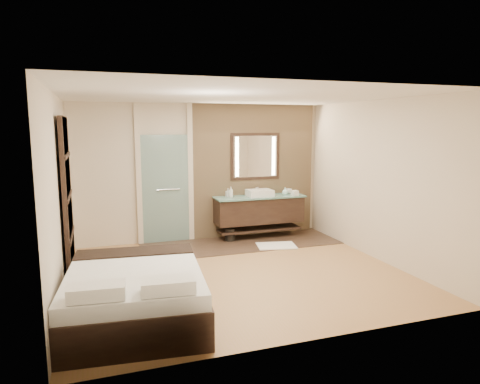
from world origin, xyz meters
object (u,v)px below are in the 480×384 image
object	(u,v)px
mirror_unit	(255,156)
bed	(135,294)
waste_bin	(230,235)
vanity	(259,210)

from	to	relation	value
mirror_unit	bed	distance (m)	4.49
bed	waste_bin	xyz separation A→B (m)	(2.10, 2.98, -0.18)
waste_bin	bed	bearing A→B (deg)	-125.19
mirror_unit	waste_bin	world-z (taller)	mirror_unit
mirror_unit	bed	size ratio (longest dim) A/B	0.51
bed	waste_bin	world-z (taller)	bed
mirror_unit	waste_bin	xyz separation A→B (m)	(-0.65, -0.31, -1.52)
bed	mirror_unit	bearing A→B (deg)	55.63
bed	waste_bin	size ratio (longest dim) A/B	8.14
vanity	mirror_unit	size ratio (longest dim) A/B	1.75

